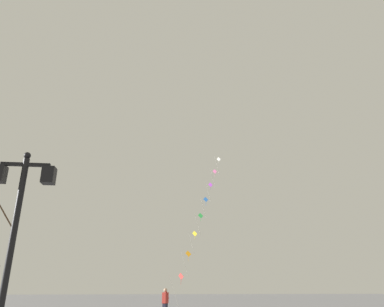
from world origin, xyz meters
name	(u,v)px	position (x,y,z in m)	size (l,w,h in m)	color
twin_lantern_lamp_post	(17,213)	(-2.74, 7.38, 3.31)	(1.40, 0.28, 4.78)	black
kite_train	(201,216)	(3.99, 26.51, 7.02)	(5.02, 7.90, 13.31)	brown
kite_flyer	(165,303)	(1.19, 21.58, 0.90)	(0.44, 0.61, 1.71)	#1E1E2D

